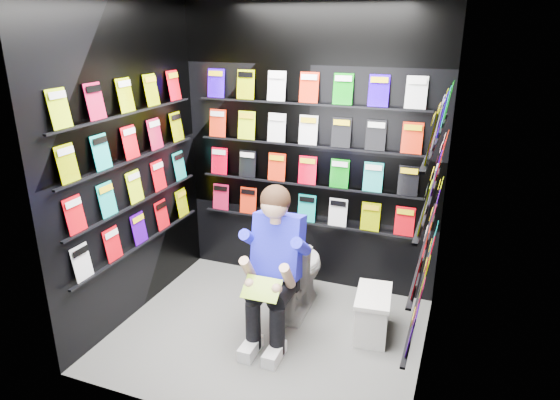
% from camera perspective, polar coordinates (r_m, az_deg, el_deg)
% --- Properties ---
extents(floor, '(2.40, 2.40, 0.00)m').
position_cam_1_polar(floor, '(4.20, -1.41, -15.00)').
color(floor, '#5D5D5A').
rests_on(floor, ground).
extents(wall_back, '(2.40, 0.04, 2.60)m').
position_cam_1_polar(wall_back, '(4.53, 3.32, 5.70)').
color(wall_back, black).
rests_on(wall_back, floor).
extents(wall_front, '(2.40, 0.04, 2.60)m').
position_cam_1_polar(wall_front, '(2.79, -9.53, -3.63)').
color(wall_front, black).
rests_on(wall_front, floor).
extents(wall_left, '(0.04, 2.00, 2.60)m').
position_cam_1_polar(wall_left, '(4.22, -16.83, 3.83)').
color(wall_left, black).
rests_on(wall_left, floor).
extents(wall_right, '(0.04, 2.00, 2.60)m').
position_cam_1_polar(wall_right, '(3.37, 17.61, -0.15)').
color(wall_right, black).
rests_on(wall_right, floor).
extents(comics_back, '(2.10, 0.06, 1.37)m').
position_cam_1_polar(comics_back, '(4.50, 3.20, 5.68)').
color(comics_back, red).
rests_on(comics_back, wall_back).
extents(comics_left, '(0.06, 1.70, 1.37)m').
position_cam_1_polar(comics_left, '(4.20, -16.51, 3.87)').
color(comics_left, red).
rests_on(comics_left, wall_left).
extents(comics_right, '(0.06, 1.70, 1.37)m').
position_cam_1_polar(comics_right, '(3.37, 17.11, -0.00)').
color(comics_right, red).
rests_on(comics_right, wall_right).
extents(toilet, '(0.44, 0.76, 0.73)m').
position_cam_1_polar(toilet, '(4.34, 1.73, -8.09)').
color(toilet, silver).
rests_on(toilet, floor).
extents(longbox, '(0.29, 0.47, 0.33)m').
position_cam_1_polar(longbox, '(4.17, 10.50, -12.87)').
color(longbox, white).
rests_on(longbox, floor).
extents(longbox_lid, '(0.32, 0.50, 0.03)m').
position_cam_1_polar(longbox_lid, '(4.08, 10.66, -10.69)').
color(longbox_lid, white).
rests_on(longbox_lid, longbox).
extents(reader, '(0.53, 0.76, 1.37)m').
position_cam_1_polar(reader, '(3.85, -0.10, -5.34)').
color(reader, '#100ED3').
rests_on(reader, toilet).
extents(held_comic, '(0.28, 0.17, 0.12)m').
position_cam_1_polar(held_comic, '(3.65, -2.13, -10.10)').
color(held_comic, green).
rests_on(held_comic, reader).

